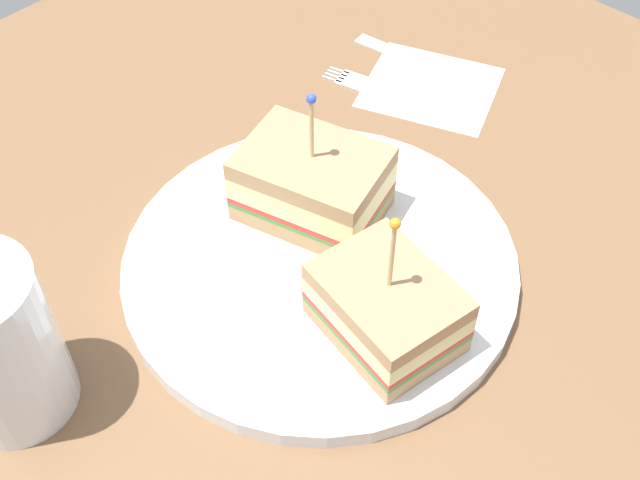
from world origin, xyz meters
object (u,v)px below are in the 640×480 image
(sandwich_half_back, at_px, (387,308))
(napkin, at_px, (431,87))
(fork, at_px, (376,88))
(sandwich_half_front, at_px, (312,184))
(knife, at_px, (410,58))
(plate, at_px, (320,264))

(sandwich_half_back, distance_m, napkin, 0.28)
(napkin, height_order, fork, fork)
(sandwich_half_front, height_order, napkin, sandwich_half_front)
(napkin, bearing_deg, knife, -116.82)
(fork, xyz_separation_m, knife, (-0.06, -0.01, 0.00))
(sandwich_half_front, distance_m, napkin, 0.20)
(plate, xyz_separation_m, knife, (-0.24, -0.11, -0.01))
(sandwich_half_front, xyz_separation_m, sandwich_half_back, (0.05, 0.11, -0.00))
(sandwich_half_back, xyz_separation_m, fork, (-0.20, -0.18, -0.04))
(sandwich_half_back, bearing_deg, napkin, -148.25)
(napkin, bearing_deg, sandwich_half_front, 10.83)
(plate, distance_m, knife, 0.27)
(fork, distance_m, knife, 0.06)
(plate, height_order, sandwich_half_back, sandwich_half_back)
(fork, bearing_deg, sandwich_half_front, 24.42)
(plate, height_order, fork, plate)
(plate, bearing_deg, sandwich_half_back, 77.93)
(fork, height_order, knife, same)
(napkin, bearing_deg, sandwich_half_back, 31.75)
(sandwich_half_back, xyz_separation_m, knife, (-0.26, -0.19, -0.04))
(sandwich_half_front, bearing_deg, knife, -160.12)
(plate, height_order, knife, plate)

